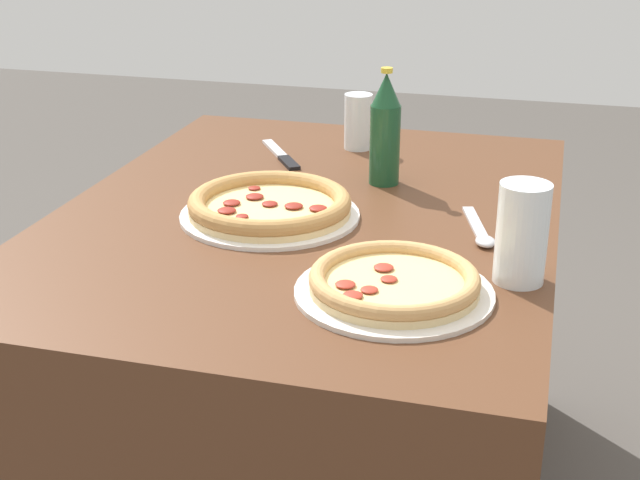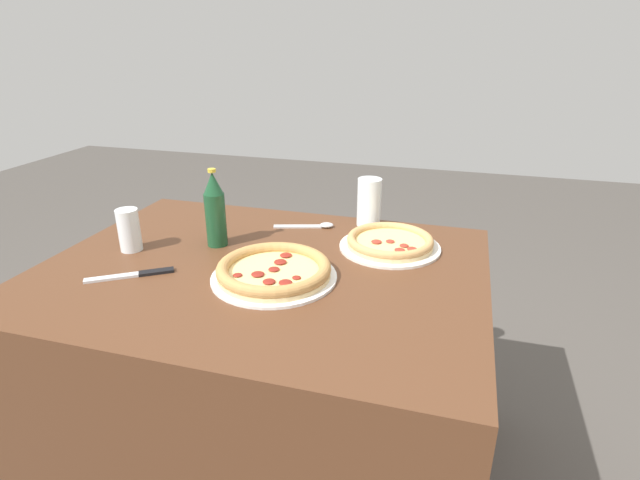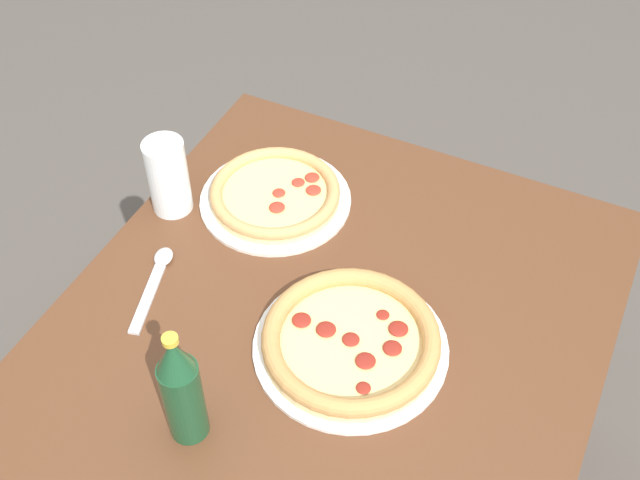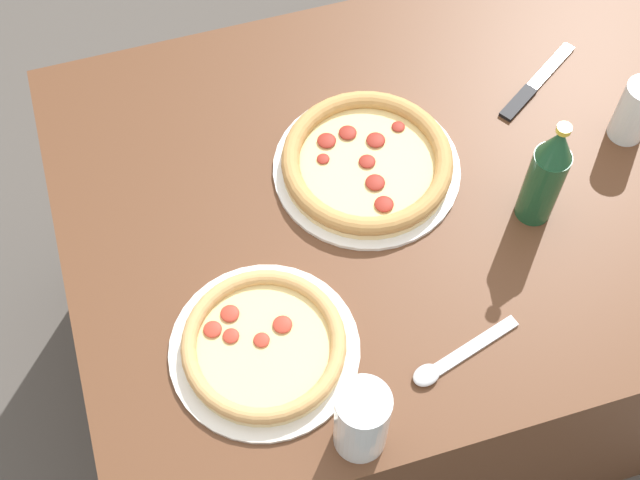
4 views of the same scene
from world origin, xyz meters
name	(u,v)px [view 1 (image 1 of 4)]	position (x,y,z in m)	size (l,w,h in m)	color
table	(309,372)	(0.00, 0.00, 0.35)	(1.21, 0.92, 0.71)	#56331E
pizza_pepperoni	(394,283)	(-0.32, -0.22, 0.73)	(0.30, 0.30, 0.04)	silver
pizza_margherita	(270,206)	(-0.06, 0.06, 0.73)	(0.33, 0.33, 0.05)	white
glass_orange_juice	(521,239)	(-0.22, -0.40, 0.78)	(0.08, 0.08, 0.16)	white
glass_water	(359,125)	(0.41, 0.00, 0.76)	(0.06, 0.06, 0.13)	white
beer_bottle	(385,130)	(0.19, -0.11, 0.82)	(0.06, 0.06, 0.24)	#194728
knife	(282,156)	(0.30, 0.15, 0.71)	(0.20, 0.14, 0.01)	black
spoon	(481,234)	(-0.05, -0.33, 0.71)	(0.19, 0.08, 0.02)	silver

